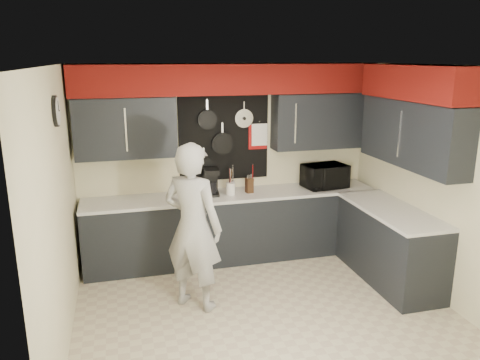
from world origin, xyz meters
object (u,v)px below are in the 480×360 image
object	(u,v)px
utensil_crock	(231,189)
coffee_maker	(211,181)
person	(193,227)
knife_block	(249,185)
microwave	(325,176)

from	to	relation	value
utensil_crock	coffee_maker	size ratio (longest dim) A/B	0.45
person	knife_block	bearing A→B (deg)	-90.74
microwave	knife_block	world-z (taller)	microwave
microwave	person	world-z (taller)	person
microwave	person	bearing A→B (deg)	-159.66
knife_block	utensil_crock	size ratio (longest dim) A/B	1.24
microwave	coffee_maker	xyz separation A→B (m)	(-1.59, 0.05, 0.02)
utensil_crock	person	xyz separation A→B (m)	(-0.68, -1.09, -0.08)
knife_block	coffee_maker	bearing A→B (deg)	165.89
knife_block	person	world-z (taller)	person
knife_block	utensil_crock	xyz separation A→B (m)	(-0.26, -0.02, -0.02)
person	coffee_maker	bearing A→B (deg)	-71.05
utensil_crock	person	distance (m)	1.29
microwave	knife_block	bearing A→B (deg)	171.08
coffee_maker	person	xyz separation A→B (m)	(-0.43, -1.16, -0.18)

